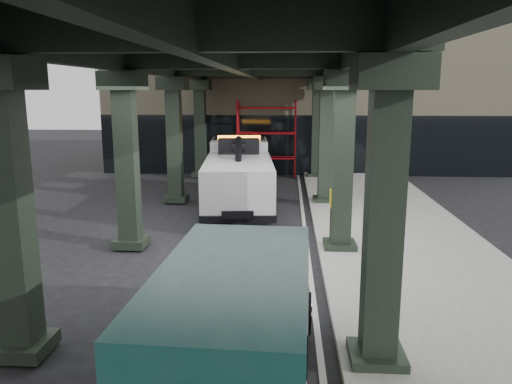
% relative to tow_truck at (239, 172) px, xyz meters
% --- Properties ---
extents(ground, '(90.00, 90.00, 0.00)m').
position_rel_tow_truck_xyz_m(ground, '(0.78, -7.52, -1.34)').
color(ground, black).
rests_on(ground, ground).
extents(sidewalk, '(5.00, 40.00, 0.15)m').
position_rel_tow_truck_xyz_m(sidewalk, '(5.28, -5.52, -1.27)').
color(sidewalk, gray).
rests_on(sidewalk, ground).
extents(lane_stripe, '(0.12, 38.00, 0.01)m').
position_rel_tow_truck_xyz_m(lane_stripe, '(2.48, -5.52, -1.34)').
color(lane_stripe, silver).
rests_on(lane_stripe, ground).
extents(viaduct, '(7.40, 32.00, 6.40)m').
position_rel_tow_truck_xyz_m(viaduct, '(0.38, -5.52, 4.12)').
color(viaduct, black).
rests_on(viaduct, ground).
extents(building, '(22.00, 10.00, 8.00)m').
position_rel_tow_truck_xyz_m(building, '(2.78, 12.48, 2.66)').
color(building, '#C6B793').
rests_on(building, ground).
extents(scaffolding, '(3.08, 0.88, 4.00)m').
position_rel_tow_truck_xyz_m(scaffolding, '(0.78, 7.13, 0.76)').
color(scaffolding, '#AD0D16').
rests_on(scaffolding, ground).
extents(tow_truck, '(3.06, 8.58, 2.76)m').
position_rel_tow_truck_xyz_m(tow_truck, '(0.00, 0.00, 0.00)').
color(tow_truck, black).
rests_on(tow_truck, ground).
extents(towed_van, '(2.38, 5.49, 2.19)m').
position_rel_tow_truck_xyz_m(towed_van, '(1.19, -12.59, -0.17)').
color(towed_van, '#113E39').
rests_on(towed_van, ground).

